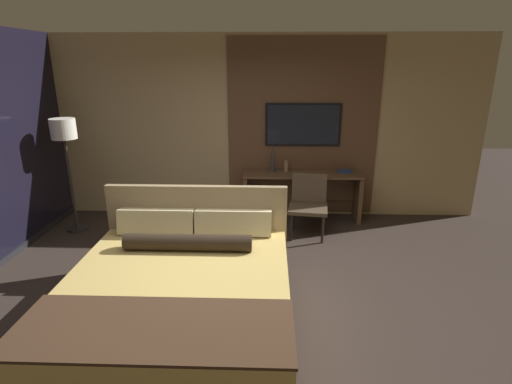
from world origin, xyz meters
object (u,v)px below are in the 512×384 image
Objects in this scene: desk at (302,188)px; vase_tall at (273,157)px; desk_chair at (309,200)px; floor_lamp at (65,138)px; book at (345,171)px; bed at (180,295)px; tv at (303,125)px; vase_short at (286,166)px.

desk is 0.66m from vase_tall.
desk_chair is (0.05, -0.57, -0.01)m from desk.
floor_lamp reaches higher than desk.
desk_chair is 1.90× the size of vase_tall.
vase_tall reaches higher than book.
desk is 0.71m from book.
desk is (1.33, 2.74, 0.20)m from bed.
book is at bearing 3.49° from desk.
vase_short is (-0.25, -0.12, -0.62)m from tv.
bed is 3.16m from floor_lamp.
desk is at bearing -6.14° from vase_tall.
book is (0.90, -0.02, -0.07)m from vase_short.
vase_tall is (0.87, 2.79, 0.68)m from bed.
desk_chair is 0.90m from book.
bed is 3.05m from desk.
vase_short is (-0.30, 0.63, 0.34)m from desk_chair.
vase_short is at bearing 11.41° from floor_lamp.
desk is at bearing 9.53° from floor_lamp.
bed is at bearing -107.34° from vase_tall.
tv is at bearing 12.59° from floor_lamp.
bed reaches higher than desk.
vase_short reaches higher than desk.
book is at bearing 52.59° from desk_chair.
tv is at bearing 65.53° from bed.
bed is 1.25× the size of desk.
desk is 10.62× the size of vase_short.
desk_chair is at bearing -50.20° from vase_tall.
floor_lamp reaches higher than bed.
floor_lamp is at bearing -171.45° from book.
book is (0.66, 0.04, 0.26)m from desk.
vase_short is at bearing 178.47° from book.
vase_tall is (-0.46, 0.05, 0.48)m from desk.
vase_short is (3.11, 0.63, -0.53)m from floor_lamp.
tv reaches higher than book.
desk_chair is 0.53× the size of floor_lamp.
bed is at bearing -115.34° from desk_chair.
bed is 2.58m from desk_chair.
tv is 0.68m from vase_tall.
bed reaches higher than vase_short.
desk is 8.13× the size of book.
vase_tall is 0.26m from vase_short.
floor_lamp reaches higher than vase_short.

